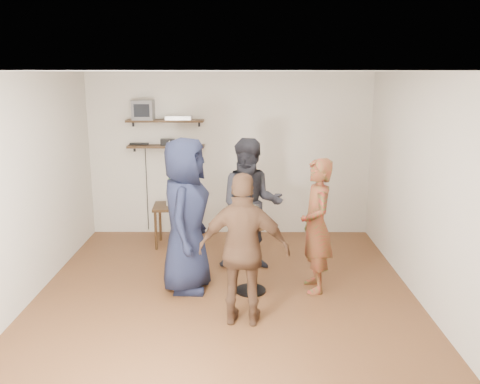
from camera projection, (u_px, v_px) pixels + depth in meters
name	position (u px, v px, depth m)	size (l,w,h in m)	color
room	(225.00, 190.00, 5.69)	(4.58, 5.08, 2.68)	#4F2C19
shelf_upper	(165.00, 121.00, 7.88)	(1.20, 0.25, 0.04)	black
shelf_lower	(166.00, 146.00, 7.97)	(1.20, 0.25, 0.04)	black
crt_monitor	(143.00, 110.00, 7.84)	(0.32, 0.30, 0.30)	#59595B
dvd_deck	(179.00, 118.00, 7.87)	(0.40, 0.24, 0.06)	silver
radio	(168.00, 142.00, 7.96)	(0.22, 0.10, 0.10)	black
power_strip	(139.00, 144.00, 8.01)	(0.30, 0.05, 0.03)	black
side_table	(171.00, 212.00, 7.68)	(0.56, 0.56, 0.63)	black
vase_lilies	(170.00, 185.00, 7.58)	(0.20, 0.20, 1.01)	white
drinks_table	(251.00, 248.00, 6.02)	(0.48, 0.48, 0.87)	black
wine_glass_fl	(246.00, 211.00, 5.89)	(0.07, 0.07, 0.22)	silver
wine_glass_fr	(256.00, 212.00, 5.89)	(0.07, 0.07, 0.21)	silver
wine_glass_bl	(250.00, 209.00, 5.99)	(0.07, 0.07, 0.22)	silver
wine_glass_br	(252.00, 210.00, 5.93)	(0.07, 0.07, 0.21)	silver
person_plaid	(316.00, 226.00, 6.03)	(0.59, 0.39, 1.62)	#AD131D
person_dark	(251.00, 205.00, 6.71)	(0.86, 0.67, 1.76)	black
person_navy	(186.00, 215.00, 6.02)	(0.91, 0.59, 1.86)	black
person_brown	(244.00, 250.00, 5.21)	(0.95, 0.39, 1.61)	#4E3221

